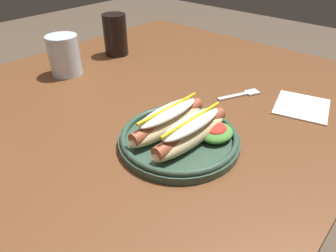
{
  "coord_description": "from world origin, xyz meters",
  "views": [
    {
      "loc": [
        -0.38,
        -0.52,
        1.11
      ],
      "look_at": [
        0.01,
        -0.17,
        0.77
      ],
      "focal_mm": 33.02,
      "sensor_mm": 36.0,
      "label": 1
    }
  ],
  "objects_px": {
    "hot_dog_plate": "(181,133)",
    "napkin": "(302,107)",
    "soda_cup": "(115,35)",
    "fork": "(242,94)",
    "water_cup": "(64,55)"
  },
  "relations": [
    {
      "from": "fork",
      "to": "napkin",
      "type": "distance_m",
      "value": 0.15
    },
    {
      "from": "fork",
      "to": "napkin",
      "type": "relative_size",
      "value": 0.9
    },
    {
      "from": "fork",
      "to": "soda_cup",
      "type": "bearing_deg",
      "value": 117.31
    },
    {
      "from": "fork",
      "to": "soda_cup",
      "type": "height_order",
      "value": "soda_cup"
    },
    {
      "from": "hot_dog_plate",
      "to": "napkin",
      "type": "relative_size",
      "value": 1.87
    },
    {
      "from": "hot_dog_plate",
      "to": "water_cup",
      "type": "xyz_separation_m",
      "value": [
        0.05,
        0.48,
        0.03
      ]
    },
    {
      "from": "soda_cup",
      "to": "napkin",
      "type": "bearing_deg",
      "value": -84.68
    },
    {
      "from": "soda_cup",
      "to": "hot_dog_plate",
      "type": "bearing_deg",
      "value": -117.17
    },
    {
      "from": "hot_dog_plate",
      "to": "soda_cup",
      "type": "distance_m",
      "value": 0.55
    },
    {
      "from": "hot_dog_plate",
      "to": "napkin",
      "type": "height_order",
      "value": "hot_dog_plate"
    },
    {
      "from": "soda_cup",
      "to": "water_cup",
      "type": "bearing_deg",
      "value": -175.19
    },
    {
      "from": "napkin",
      "to": "soda_cup",
      "type": "bearing_deg",
      "value": 95.32
    },
    {
      "from": "fork",
      "to": "napkin",
      "type": "height_order",
      "value": "same"
    },
    {
      "from": "soda_cup",
      "to": "napkin",
      "type": "height_order",
      "value": "soda_cup"
    },
    {
      "from": "hot_dog_plate",
      "to": "soda_cup",
      "type": "height_order",
      "value": "soda_cup"
    }
  ]
}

